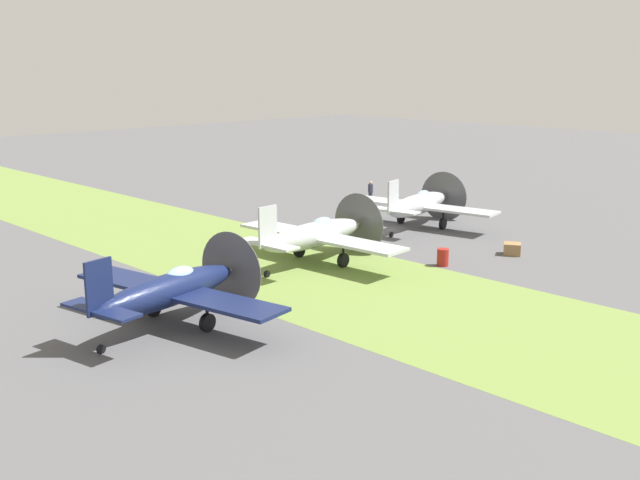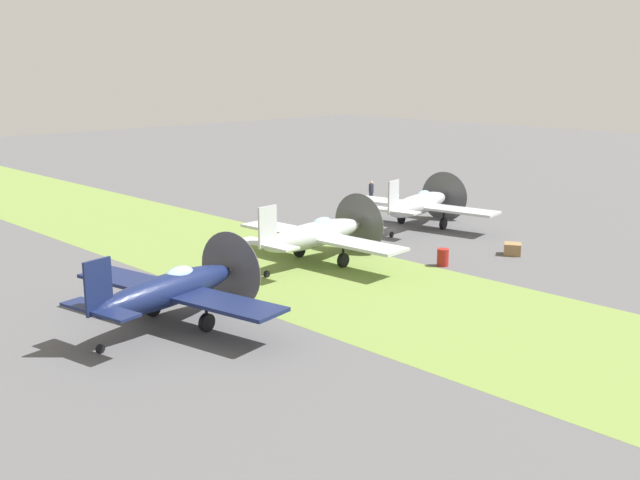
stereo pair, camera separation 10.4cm
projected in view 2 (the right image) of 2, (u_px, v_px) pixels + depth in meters
ground_plane at (385, 232)px, 46.04m from camera, size 160.00×160.00×0.00m
grass_verge at (262, 261)px, 39.17m from camera, size 120.00×11.00×0.01m
airplane_lead at (420, 204)px, 46.97m from camera, size 10.14×8.07×3.59m
airplane_wingman at (316, 234)px, 38.34m from camera, size 10.31×8.16×3.67m
airplane_trail at (171, 289)px, 29.01m from camera, size 10.22×8.14×3.62m
ground_crew_chief at (371, 192)px, 55.01m from camera, size 0.41×0.53×1.73m
fuel_drum at (443, 257)px, 38.06m from camera, size 0.60×0.60×0.90m
supply_crate at (513, 249)px, 40.34m from camera, size 1.22×1.22×0.64m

